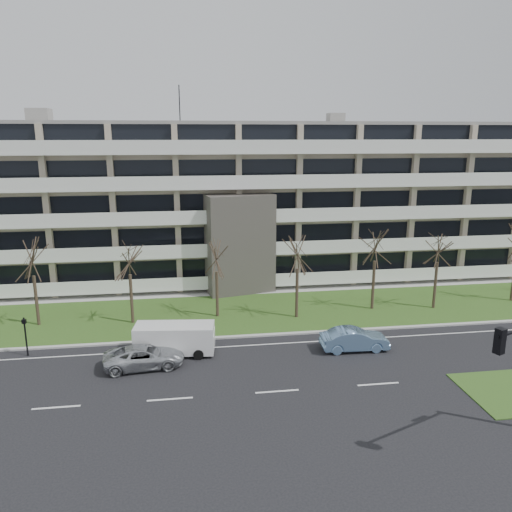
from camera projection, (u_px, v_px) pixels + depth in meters
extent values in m
plane|color=black|center=(277.00, 391.00, 28.26)|extent=(160.00, 160.00, 0.00)
cube|color=#30551C|center=(248.00, 312.00, 40.75)|extent=(90.00, 10.00, 0.06)
cube|color=#B2B2AD|center=(257.00, 336.00, 35.94)|extent=(90.00, 0.35, 0.12)
cube|color=#B2B2AD|center=(240.00, 291.00, 46.03)|extent=(90.00, 2.00, 0.08)
cube|color=white|center=(260.00, 345.00, 34.51)|extent=(90.00, 0.12, 0.01)
cube|color=tan|center=(232.00, 201.00, 50.98)|extent=(60.00, 12.00, 15.00)
cube|color=gray|center=(231.00, 124.00, 49.15)|extent=(60.50, 12.50, 0.30)
cube|color=#4C4742|center=(240.00, 244.00, 44.97)|extent=(6.39, 3.69, 9.00)
cube|color=black|center=(241.00, 272.00, 45.37)|extent=(4.92, 1.19, 3.50)
cube|color=gray|center=(39.00, 115.00, 46.49)|extent=(2.00, 2.00, 1.20)
cylinder|color=black|center=(180.00, 104.00, 48.02)|extent=(0.10, 0.10, 3.50)
cube|color=black|center=(239.00, 267.00, 46.48)|extent=(58.00, 0.10, 1.80)
cube|color=white|center=(240.00, 285.00, 46.19)|extent=(58.00, 1.40, 0.22)
cube|color=white|center=(241.00, 280.00, 45.42)|extent=(58.00, 0.08, 1.00)
cube|color=black|center=(239.00, 236.00, 45.77)|extent=(58.00, 0.10, 1.80)
cube|color=white|center=(240.00, 253.00, 45.47)|extent=(58.00, 1.40, 0.22)
cube|color=white|center=(241.00, 248.00, 44.70)|extent=(58.00, 0.08, 1.00)
cube|color=black|center=(239.00, 203.00, 45.05)|extent=(58.00, 0.10, 1.80)
cube|color=white|center=(240.00, 221.00, 44.75)|extent=(58.00, 1.40, 0.22)
cube|color=white|center=(240.00, 215.00, 43.99)|extent=(58.00, 0.08, 1.00)
cube|color=black|center=(238.00, 170.00, 44.33)|extent=(58.00, 0.10, 1.80)
cube|color=white|center=(239.00, 187.00, 44.04)|extent=(58.00, 1.40, 0.22)
cube|color=white|center=(240.00, 181.00, 43.27)|extent=(58.00, 0.08, 1.00)
cube|color=black|center=(238.00, 135.00, 43.62)|extent=(58.00, 0.10, 1.80)
cube|color=white|center=(239.00, 153.00, 43.32)|extent=(58.00, 1.40, 0.22)
cube|color=white|center=(240.00, 146.00, 42.55)|extent=(58.00, 0.08, 1.00)
imported|color=silver|center=(144.00, 357.00, 31.09)|extent=(5.14, 2.74, 1.37)
imported|color=#7EABDB|center=(354.00, 339.00, 33.54)|extent=(4.60, 1.71, 1.50)
cube|color=white|center=(175.00, 338.00, 32.89)|extent=(5.37, 2.50, 1.82)
cube|color=black|center=(174.00, 330.00, 32.76)|extent=(4.97, 2.31, 0.67)
cube|color=white|center=(212.00, 340.00, 32.99)|extent=(0.54, 1.85, 1.15)
cylinder|color=black|center=(148.00, 355.00, 32.10)|extent=(0.69, 0.32, 0.67)
cylinder|color=black|center=(153.00, 343.00, 33.96)|extent=(0.69, 0.32, 0.67)
cylinder|color=black|center=(199.00, 355.00, 32.18)|extent=(0.69, 0.32, 0.67)
cylinder|color=black|center=(201.00, 343.00, 34.05)|extent=(0.69, 0.32, 0.67)
cube|color=black|center=(500.00, 341.00, 20.19)|extent=(0.45, 0.45, 1.08)
sphere|color=red|center=(501.00, 333.00, 20.11)|extent=(0.22, 0.22, 0.22)
sphere|color=orange|center=(500.00, 341.00, 20.19)|extent=(0.22, 0.22, 0.22)
sphere|color=green|center=(499.00, 349.00, 20.28)|extent=(0.22, 0.22, 0.22)
cylinder|color=black|center=(26.00, 337.00, 32.50)|extent=(0.11, 0.11, 2.66)
cube|color=black|center=(24.00, 321.00, 32.25)|extent=(0.29, 0.25, 0.28)
sphere|color=red|center=(24.00, 321.00, 32.25)|extent=(0.12, 0.12, 0.12)
cylinder|color=#382B21|center=(36.00, 301.00, 37.56)|extent=(0.24, 0.24, 3.92)
cylinder|color=#382B21|center=(132.00, 299.00, 38.01)|extent=(0.24, 0.24, 3.89)
cylinder|color=#382B21|center=(217.00, 294.00, 39.39)|extent=(0.24, 0.24, 3.73)
cylinder|color=#382B21|center=(297.00, 293.00, 39.18)|extent=(0.24, 0.24, 4.00)
cylinder|color=#382B21|center=(373.00, 285.00, 41.05)|extent=(0.24, 0.24, 4.14)
cylinder|color=#382B21|center=(435.00, 285.00, 41.26)|extent=(0.24, 0.24, 3.98)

